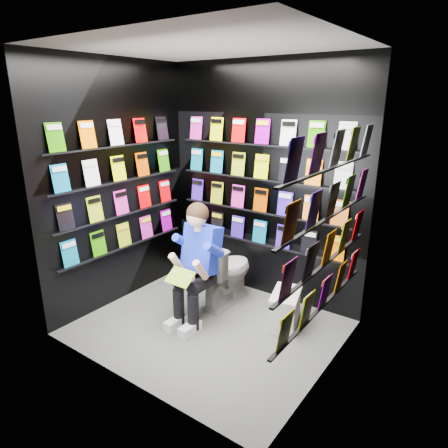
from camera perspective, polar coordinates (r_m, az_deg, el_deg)
The scene contains 14 objects.
floor at distance 4.13m, azimuth -2.28°, elevation -14.57°, with size 2.40×2.40×0.00m, color #555553.
ceiling at distance 3.52m, azimuth -2.83°, elevation 24.14°, with size 2.40×2.40×0.00m, color white.
wall_back at distance 4.42m, azimuth 5.51°, elevation 5.79°, with size 2.40×0.04×2.60m, color black.
wall_front at distance 2.92m, azimuth -14.67°, elevation -0.86°, with size 2.40×0.04×2.60m, color black.
wall_left at distance 4.43m, azimuth -14.90°, elevation 5.31°, with size 0.04×2.00×2.60m, color black.
wall_right at distance 3.05m, azimuth 15.56°, elevation -0.17°, with size 0.04×2.00×2.60m, color black.
comics_back at distance 4.39m, azimuth 5.31°, elevation 5.79°, with size 2.10×0.06×1.37m, color #F60004, non-canonical shape.
comics_left at distance 4.41m, azimuth -14.66°, elevation 5.34°, with size 0.06×1.70×1.37m, color #F60004, non-canonical shape.
comics_right at distance 3.06m, azimuth 15.04°, elevation 0.02°, with size 0.06×1.70×1.37m, color #F60004, non-canonical shape.
toilet at distance 4.43m, azimuth 0.12°, elevation -6.81°, with size 0.42×0.75×0.73m, color white.
longbox at distance 4.14m, azimuth 8.74°, elevation -12.09°, with size 0.24×0.43×0.32m, color white.
longbox_lid at distance 4.05m, azimuth 8.86°, elevation -9.89°, with size 0.26×0.45×0.03m, color white.
reader at distance 4.00m, azimuth -3.04°, elevation -3.64°, with size 0.49×0.72×1.32m, color #071DD8, non-canonical shape.
held_comic at distance 3.82m, azimuth -6.29°, elevation -7.53°, with size 0.28×0.01×0.19m, color green.
Camera 1 is at (2.16, -2.75, 2.19)m, focal length 32.00 mm.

